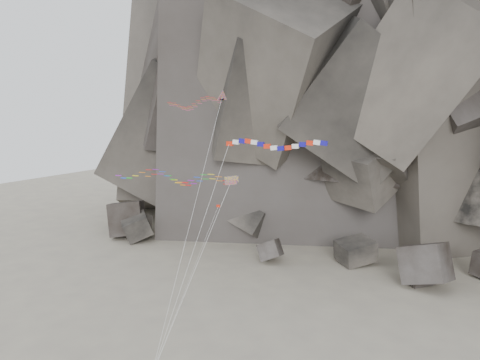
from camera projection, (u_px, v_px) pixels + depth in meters
The scene contains 7 objects.
ground at pixel (213, 341), 55.39m from camera, with size 260.00×260.00×0.00m, color #A19881.
headland at pixel (366, 45), 110.08m from camera, with size 110.00×70.00×84.00m, color #595249, non-canonical shape.
boulder_field at pixel (251, 240), 89.06m from camera, with size 75.93×19.02×9.74m.
delta_kite at pixel (192, 103), 59.00m from camera, with size 10.71×18.70×27.75m.
banner_kite at pixel (274, 145), 49.55m from camera, with size 12.35×14.41×22.20m.
parafoil_kite at pixel (168, 176), 51.97m from camera, with size 15.58×10.62×18.62m.
pennant_kite at pixel (204, 241), 54.83m from camera, with size 2.62×16.76×13.53m.
Camera 1 is at (27.28, -44.24, 27.21)m, focal length 35.00 mm.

